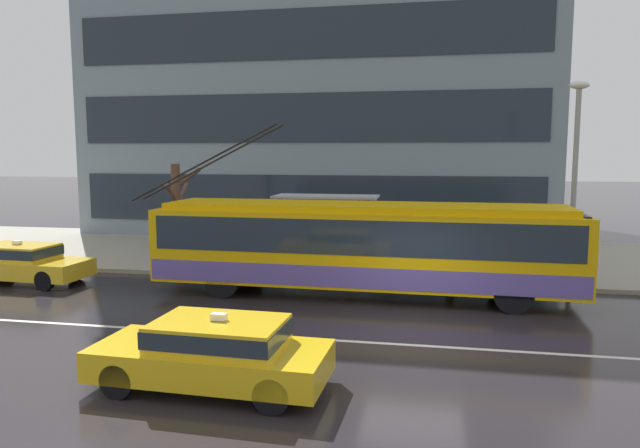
{
  "coord_description": "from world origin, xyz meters",
  "views": [
    {
      "loc": [
        0.35,
        -13.85,
        4.23
      ],
      "look_at": [
        -2.87,
        2.85,
        2.16
      ],
      "focal_mm": 32.7,
      "sensor_mm": 36.0,
      "label": 1
    }
  ],
  "objects_px": {
    "street_tree_bare": "(177,209)",
    "taxi_oncoming_near": "(214,350)",
    "taxi_queued_behind_bus": "(21,262)",
    "trolleybus": "(362,245)",
    "pedestrian_walking_past": "(450,228)",
    "pedestrian_approaching_curb": "(502,242)",
    "bus_shelter": "(327,213)",
    "pedestrian_waiting_by_pole": "(392,225)",
    "street_lamp": "(575,165)",
    "pedestrian_at_shelter": "(348,222)"
  },
  "relations": [
    {
      "from": "bus_shelter",
      "to": "pedestrian_at_shelter",
      "type": "height_order",
      "value": "bus_shelter"
    },
    {
      "from": "pedestrian_waiting_by_pole",
      "to": "street_tree_bare",
      "type": "height_order",
      "value": "street_tree_bare"
    },
    {
      "from": "bus_shelter",
      "to": "pedestrian_approaching_curb",
      "type": "xyz_separation_m",
      "value": [
        6.26,
        0.5,
        -0.94
      ]
    },
    {
      "from": "pedestrian_walking_past",
      "to": "street_tree_bare",
      "type": "height_order",
      "value": "street_tree_bare"
    },
    {
      "from": "trolleybus",
      "to": "taxi_oncoming_near",
      "type": "relative_size",
      "value": 3.14
    },
    {
      "from": "taxi_queued_behind_bus",
      "to": "taxi_oncoming_near",
      "type": "distance_m",
      "value": 11.71
    },
    {
      "from": "street_lamp",
      "to": "street_tree_bare",
      "type": "bearing_deg",
      "value": 174.72
    },
    {
      "from": "pedestrian_walking_past",
      "to": "pedestrian_waiting_by_pole",
      "type": "xyz_separation_m",
      "value": [
        -1.98,
        1.74,
        -0.18
      ]
    },
    {
      "from": "taxi_oncoming_near",
      "to": "pedestrian_waiting_by_pole",
      "type": "xyz_separation_m",
      "value": [
        2.41,
        11.39,
        0.94
      ]
    },
    {
      "from": "trolleybus",
      "to": "bus_shelter",
      "type": "xyz_separation_m",
      "value": [
        -1.77,
        3.89,
        0.51
      ]
    },
    {
      "from": "pedestrian_at_shelter",
      "to": "trolleybus",
      "type": "bearing_deg",
      "value": -76.6
    },
    {
      "from": "bus_shelter",
      "to": "street_lamp",
      "type": "xyz_separation_m",
      "value": [
        8.06,
        -1.76,
        1.82
      ]
    },
    {
      "from": "bus_shelter",
      "to": "street_lamp",
      "type": "height_order",
      "value": "street_lamp"
    },
    {
      "from": "taxi_queued_behind_bus",
      "to": "pedestrian_at_shelter",
      "type": "bearing_deg",
      "value": 25.39
    },
    {
      "from": "pedestrian_approaching_curb",
      "to": "pedestrian_walking_past",
      "type": "bearing_deg",
      "value": -131.75
    },
    {
      "from": "trolleybus",
      "to": "pedestrian_walking_past",
      "type": "distance_m",
      "value": 3.45
    },
    {
      "from": "pedestrian_waiting_by_pole",
      "to": "street_lamp",
      "type": "height_order",
      "value": "street_lamp"
    },
    {
      "from": "street_lamp",
      "to": "street_tree_bare",
      "type": "distance_m",
      "value": 13.87
    },
    {
      "from": "pedestrian_walking_past",
      "to": "street_lamp",
      "type": "relative_size",
      "value": 0.33
    },
    {
      "from": "pedestrian_walking_past",
      "to": "street_tree_bare",
      "type": "bearing_deg",
      "value": 173.49
    },
    {
      "from": "pedestrian_approaching_curb",
      "to": "street_tree_bare",
      "type": "bearing_deg",
      "value": -175.24
    },
    {
      "from": "street_lamp",
      "to": "trolleybus",
      "type": "bearing_deg",
      "value": -161.23
    },
    {
      "from": "taxi_oncoming_near",
      "to": "bus_shelter",
      "type": "height_order",
      "value": "bus_shelter"
    },
    {
      "from": "street_lamp",
      "to": "pedestrian_walking_past",
      "type": "bearing_deg",
      "value": 178.05
    },
    {
      "from": "trolleybus",
      "to": "pedestrian_walking_past",
      "type": "xyz_separation_m",
      "value": [
        2.59,
        2.26,
        0.29
      ]
    },
    {
      "from": "taxi_queued_behind_bus",
      "to": "street_tree_bare",
      "type": "bearing_deg",
      "value": 45.15
    },
    {
      "from": "taxi_oncoming_near",
      "to": "street_tree_bare",
      "type": "bearing_deg",
      "value": 117.49
    },
    {
      "from": "pedestrian_approaching_curb",
      "to": "pedestrian_waiting_by_pole",
      "type": "xyz_separation_m",
      "value": [
        -3.89,
        -0.39,
        0.54
      ]
    },
    {
      "from": "trolleybus",
      "to": "street_tree_bare",
      "type": "xyz_separation_m",
      "value": [
        -7.41,
        3.4,
        0.62
      ]
    },
    {
      "from": "taxi_queued_behind_bus",
      "to": "taxi_oncoming_near",
      "type": "relative_size",
      "value": 1.02
    },
    {
      "from": "street_tree_bare",
      "to": "street_lamp",
      "type": "bearing_deg",
      "value": -5.28
    },
    {
      "from": "trolleybus",
      "to": "taxi_oncoming_near",
      "type": "distance_m",
      "value": 7.64
    },
    {
      "from": "pedestrian_approaching_curb",
      "to": "pedestrian_walking_past",
      "type": "relative_size",
      "value": 0.8
    },
    {
      "from": "pedestrian_at_shelter",
      "to": "street_lamp",
      "type": "xyz_separation_m",
      "value": [
        7.34,
        -2.28,
        2.21
      ]
    },
    {
      "from": "pedestrian_walking_past",
      "to": "street_lamp",
      "type": "xyz_separation_m",
      "value": [
        3.7,
        -0.13,
        2.05
      ]
    },
    {
      "from": "taxi_oncoming_near",
      "to": "street_lamp",
      "type": "xyz_separation_m",
      "value": [
        8.09,
        9.52,
        3.17
      ]
    },
    {
      "from": "taxi_queued_behind_bus",
      "to": "street_lamp",
      "type": "bearing_deg",
      "value": 8.23
    },
    {
      "from": "pedestrian_waiting_by_pole",
      "to": "street_lamp",
      "type": "bearing_deg",
      "value": -18.21
    },
    {
      "from": "street_tree_bare",
      "to": "bus_shelter",
      "type": "bearing_deg",
      "value": 4.95
    },
    {
      "from": "trolleybus",
      "to": "pedestrian_walking_past",
      "type": "height_order",
      "value": "trolleybus"
    },
    {
      "from": "trolleybus",
      "to": "bus_shelter",
      "type": "distance_m",
      "value": 4.31
    },
    {
      "from": "bus_shelter",
      "to": "pedestrian_approaching_curb",
      "type": "relative_size",
      "value": 2.31
    },
    {
      "from": "taxi_queued_behind_bus",
      "to": "street_tree_bare",
      "type": "height_order",
      "value": "street_tree_bare"
    },
    {
      "from": "pedestrian_approaching_curb",
      "to": "pedestrian_waiting_by_pole",
      "type": "relative_size",
      "value": 0.84
    },
    {
      "from": "trolleybus",
      "to": "taxi_queued_behind_bus",
      "type": "height_order",
      "value": "trolleybus"
    },
    {
      "from": "street_lamp",
      "to": "pedestrian_at_shelter",
      "type": "bearing_deg",
      "value": 162.73
    },
    {
      "from": "street_tree_bare",
      "to": "taxi_oncoming_near",
      "type": "bearing_deg",
      "value": -62.51
    },
    {
      "from": "taxi_queued_behind_bus",
      "to": "taxi_oncoming_near",
      "type": "height_order",
      "value": "same"
    },
    {
      "from": "pedestrian_at_shelter",
      "to": "pedestrian_walking_past",
      "type": "relative_size",
      "value": 0.95
    },
    {
      "from": "bus_shelter",
      "to": "pedestrian_waiting_by_pole",
      "type": "height_order",
      "value": "bus_shelter"
    }
  ]
}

